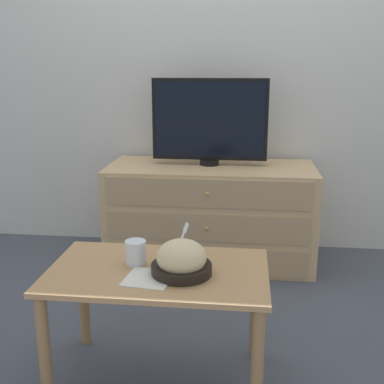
% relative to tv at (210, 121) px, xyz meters
% --- Properties ---
extents(ground_plane, '(12.00, 12.00, 0.00)m').
position_rel_tv_xyz_m(ground_plane, '(0.04, 0.27, -0.88)').
color(ground_plane, '#474C56').
extents(wall_back, '(12.00, 0.05, 2.60)m').
position_rel_tv_xyz_m(wall_back, '(0.04, 0.29, 0.42)').
color(wall_back, silver).
rests_on(wall_back, ground_plane).
extents(dresser, '(1.26, 0.57, 0.61)m').
position_rel_tv_xyz_m(dresser, '(0.01, -0.04, -0.58)').
color(dresser, tan).
rests_on(dresser, ground_plane).
extents(tv, '(0.70, 0.12, 0.52)m').
position_rel_tv_xyz_m(tv, '(0.00, 0.00, 0.00)').
color(tv, black).
rests_on(tv, dresser).
extents(coffee_table, '(0.82, 0.50, 0.47)m').
position_rel_tv_xyz_m(coffee_table, '(-0.09, -1.27, -0.49)').
color(coffee_table, tan).
rests_on(coffee_table, ground_plane).
extents(takeout_bowl, '(0.22, 0.22, 0.18)m').
position_rel_tv_xyz_m(takeout_bowl, '(0.00, -1.29, -0.36)').
color(takeout_bowl, black).
rests_on(takeout_bowl, coffee_table).
extents(drink_cup, '(0.08, 0.08, 0.09)m').
position_rel_tv_xyz_m(drink_cup, '(-0.19, -1.22, -0.37)').
color(drink_cup, beige).
rests_on(drink_cup, coffee_table).
extents(napkin, '(0.18, 0.18, 0.00)m').
position_rel_tv_xyz_m(napkin, '(-0.11, -1.35, -0.41)').
color(napkin, silver).
rests_on(napkin, coffee_table).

